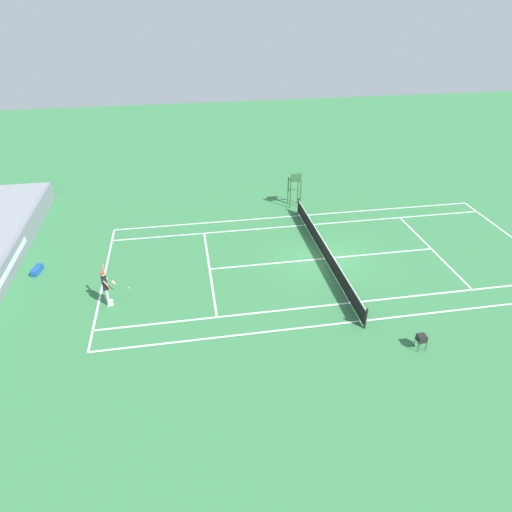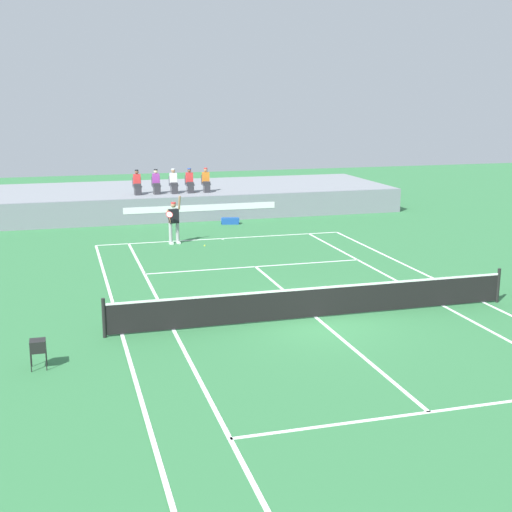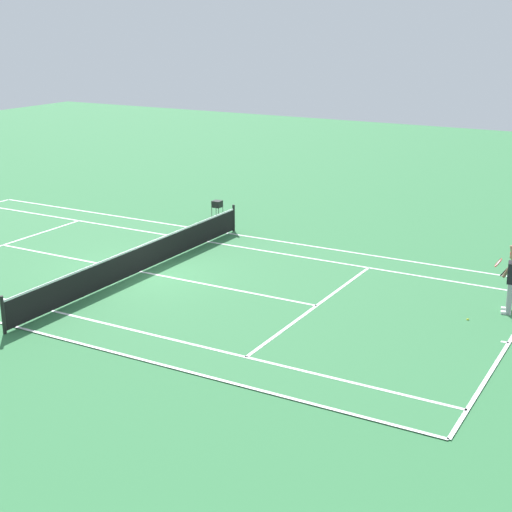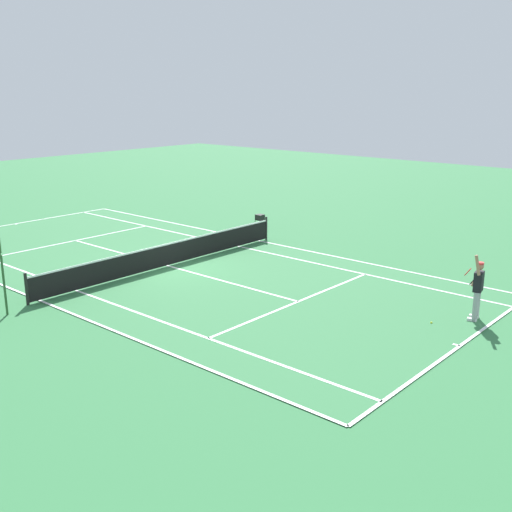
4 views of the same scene
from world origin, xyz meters
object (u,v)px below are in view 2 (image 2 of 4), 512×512
at_px(spectator_seated_0, 137,183).
at_px(spectator_seated_4, 206,180).
at_px(spectator_seated_2, 174,181).
at_px(tennis_player, 174,221).
at_px(tennis_ball, 205,246).
at_px(ball_hopper, 38,345).
at_px(spectator_seated_1, 156,182).
at_px(spectator_seated_3, 190,181).
at_px(equipment_bag, 230,221).

height_order(spectator_seated_0, spectator_seated_4, same).
distance_m(spectator_seated_2, tennis_player, 6.91).
height_order(spectator_seated_2, tennis_ball, spectator_seated_2).
relative_size(tennis_ball, ball_hopper, 0.10).
relative_size(spectator_seated_0, spectator_seated_2, 1.00).
bearing_deg(tennis_player, ball_hopper, -112.11).
distance_m(spectator_seated_1, spectator_seated_3, 1.75).
bearing_deg(spectator_seated_1, spectator_seated_3, 0.00).
xyz_separation_m(spectator_seated_4, tennis_ball, (-1.69, -7.59, -1.86)).
relative_size(spectator_seated_4, tennis_player, 0.61).
distance_m(spectator_seated_4, ball_hopper, 21.58).
bearing_deg(tennis_ball, spectator_seated_2, 90.22).
bearing_deg(tennis_player, spectator_seated_3, 73.76).
xyz_separation_m(spectator_seated_3, ball_hopper, (-7.32, -19.92, -1.32)).
xyz_separation_m(spectator_seated_1, ball_hopper, (-5.57, -19.92, -1.32)).
bearing_deg(equipment_bag, spectator_seated_2, 130.80).
relative_size(tennis_player, equipment_bag, 2.20).
distance_m(spectator_seated_4, tennis_ball, 8.00).
bearing_deg(spectator_seated_2, spectator_seated_4, 0.00).
height_order(spectator_seated_1, spectator_seated_3, same).
xyz_separation_m(spectator_seated_4, ball_hopper, (-8.19, -19.92, -1.32)).
height_order(spectator_seated_0, spectator_seated_2, same).
bearing_deg(tennis_ball, spectator_seated_0, 104.11).
bearing_deg(spectator_seated_4, spectator_seated_0, 180.00).
xyz_separation_m(spectator_seated_2, ball_hopper, (-6.47, -19.92, -1.32)).
relative_size(spectator_seated_0, equipment_bag, 1.33).
xyz_separation_m(spectator_seated_4, equipment_bag, (0.63, -2.71, -1.73)).
bearing_deg(spectator_seated_3, tennis_player, -106.24).
bearing_deg(spectator_seated_2, ball_hopper, -107.99).
distance_m(spectator_seated_0, equipment_bag, 5.31).
relative_size(spectator_seated_3, equipment_bag, 1.33).
xyz_separation_m(spectator_seated_2, spectator_seated_3, (0.84, 0.00, 0.00)).
relative_size(spectator_seated_1, spectator_seated_3, 1.00).
relative_size(spectator_seated_1, tennis_ball, 18.60).
xyz_separation_m(spectator_seated_1, tennis_player, (-0.22, -6.76, -0.89)).
bearing_deg(tennis_player, spectator_seated_1, 88.13).
height_order(spectator_seated_2, tennis_player, spectator_seated_2).
relative_size(spectator_seated_0, spectator_seated_4, 1.00).
relative_size(spectator_seated_1, tennis_player, 0.61).
xyz_separation_m(spectator_seated_1, equipment_bag, (3.24, -2.71, -1.73)).
xyz_separation_m(spectator_seated_0, ball_hopper, (-4.59, -19.92, -1.32)).
bearing_deg(ball_hopper, tennis_player, 67.89).
distance_m(spectator_seated_2, tennis_ball, 7.82).
distance_m(spectator_seated_1, tennis_ball, 7.87).
bearing_deg(ball_hopper, spectator_seated_0, 77.02).
xyz_separation_m(spectator_seated_4, tennis_player, (-2.84, -6.76, -0.89)).
relative_size(spectator_seated_3, spectator_seated_4, 1.00).
bearing_deg(ball_hopper, tennis_ball, 62.20).
xyz_separation_m(spectator_seated_2, tennis_player, (-1.12, -6.76, -0.89)).
height_order(spectator_seated_2, equipment_bag, spectator_seated_2).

